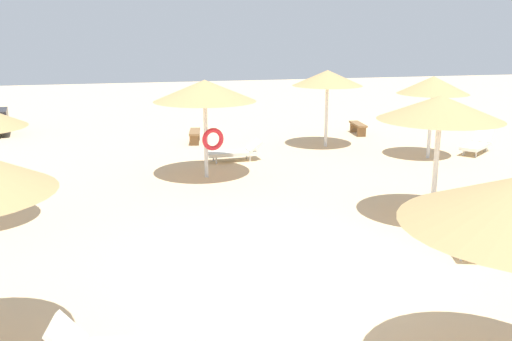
{
  "coord_description": "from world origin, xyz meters",
  "views": [
    {
      "loc": [
        -3.13,
        -9.44,
        4.43
      ],
      "look_at": [
        0.0,
        3.0,
        1.2
      ],
      "focal_mm": 39.33,
      "sensor_mm": 36.0,
      "label": 1
    }
  ],
  "objects_px": {
    "parasol_6": "(328,78)",
    "lounger_3": "(477,144)",
    "lounger_0": "(464,233)",
    "bench_1": "(358,126)",
    "parasol_1": "(205,91)",
    "bench_0": "(195,134)",
    "parasol_0": "(440,108)",
    "lounger_1": "(236,152)",
    "parasol_3": "(433,85)"
  },
  "relations": [
    {
      "from": "parasol_0",
      "to": "lounger_0",
      "type": "distance_m",
      "value": 2.94
    },
    {
      "from": "parasol_0",
      "to": "parasol_6",
      "type": "distance_m",
      "value": 8.82
    },
    {
      "from": "parasol_3",
      "to": "lounger_1",
      "type": "bearing_deg",
      "value": 169.72
    },
    {
      "from": "parasol_1",
      "to": "bench_0",
      "type": "relative_size",
      "value": 2.0
    },
    {
      "from": "lounger_0",
      "to": "bench_0",
      "type": "height_order",
      "value": "lounger_0"
    },
    {
      "from": "parasol_1",
      "to": "parasol_3",
      "type": "distance_m",
      "value": 8.1
    },
    {
      "from": "parasol_1",
      "to": "bench_0",
      "type": "xyz_separation_m",
      "value": [
        0.41,
        5.51,
        -2.3
      ]
    },
    {
      "from": "lounger_1",
      "to": "lounger_3",
      "type": "distance_m",
      "value": 8.97
    },
    {
      "from": "parasol_6",
      "to": "lounger_3",
      "type": "relative_size",
      "value": 1.58
    },
    {
      "from": "parasol_0",
      "to": "bench_1",
      "type": "height_order",
      "value": "parasol_0"
    },
    {
      "from": "parasol_3",
      "to": "bench_1",
      "type": "xyz_separation_m",
      "value": [
        -0.51,
        4.89,
        -2.22
      ]
    },
    {
      "from": "parasol_3",
      "to": "lounger_3",
      "type": "relative_size",
      "value": 1.55
    },
    {
      "from": "parasol_1",
      "to": "parasol_3",
      "type": "xyz_separation_m",
      "value": [
        8.07,
        0.74,
        -0.08
      ]
    },
    {
      "from": "lounger_1",
      "to": "bench_0",
      "type": "height_order",
      "value": "lounger_1"
    },
    {
      "from": "bench_1",
      "to": "parasol_6",
      "type": "bearing_deg",
      "value": -137.33
    },
    {
      "from": "lounger_3",
      "to": "parasol_6",
      "type": "bearing_deg",
      "value": 153.86
    },
    {
      "from": "parasol_1",
      "to": "lounger_0",
      "type": "height_order",
      "value": "parasol_1"
    },
    {
      "from": "parasol_6",
      "to": "bench_1",
      "type": "distance_m",
      "value": 3.89
    },
    {
      "from": "parasol_6",
      "to": "parasol_1",
      "type": "bearing_deg",
      "value": -146.31
    },
    {
      "from": "parasol_1",
      "to": "bench_0",
      "type": "height_order",
      "value": "parasol_1"
    },
    {
      "from": "lounger_3",
      "to": "lounger_0",
      "type": "bearing_deg",
      "value": -126.57
    },
    {
      "from": "parasol_3",
      "to": "lounger_1",
      "type": "xyz_separation_m",
      "value": [
        -6.73,
        1.22,
        -2.25
      ]
    },
    {
      "from": "lounger_1",
      "to": "lounger_3",
      "type": "xyz_separation_m",
      "value": [
        8.92,
        -0.91,
        0.01
      ]
    },
    {
      "from": "parasol_1",
      "to": "bench_1",
      "type": "distance_m",
      "value": 9.7
    },
    {
      "from": "parasol_0",
      "to": "lounger_1",
      "type": "relative_size",
      "value": 1.55
    },
    {
      "from": "parasol_3",
      "to": "lounger_1",
      "type": "relative_size",
      "value": 1.5
    },
    {
      "from": "bench_0",
      "to": "lounger_1",
      "type": "bearing_deg",
      "value": -75.42
    },
    {
      "from": "bench_1",
      "to": "bench_0",
      "type": "bearing_deg",
      "value": -179.03
    },
    {
      "from": "lounger_3",
      "to": "lounger_1",
      "type": "bearing_deg",
      "value": 174.17
    },
    {
      "from": "parasol_3",
      "to": "lounger_3",
      "type": "height_order",
      "value": "parasol_3"
    },
    {
      "from": "parasol_0",
      "to": "lounger_1",
      "type": "xyz_separation_m",
      "value": [
        -3.26,
        7.25,
        -2.38
      ]
    },
    {
      "from": "parasol_3",
      "to": "bench_0",
      "type": "height_order",
      "value": "parasol_3"
    },
    {
      "from": "parasol_3",
      "to": "bench_0",
      "type": "distance_m",
      "value": 9.29
    },
    {
      "from": "parasol_1",
      "to": "bench_0",
      "type": "distance_m",
      "value": 5.98
    },
    {
      "from": "parasol_0",
      "to": "lounger_3",
      "type": "relative_size",
      "value": 1.6
    },
    {
      "from": "lounger_3",
      "to": "parasol_0",
      "type": "bearing_deg",
      "value": -131.79
    },
    {
      "from": "parasol_0",
      "to": "lounger_1",
      "type": "distance_m",
      "value": 8.3
    },
    {
      "from": "parasol_0",
      "to": "bench_0",
      "type": "relative_size",
      "value": 1.93
    },
    {
      "from": "parasol_1",
      "to": "parasol_6",
      "type": "relative_size",
      "value": 1.05
    },
    {
      "from": "parasol_1",
      "to": "lounger_0",
      "type": "distance_m",
      "value": 8.53
    },
    {
      "from": "parasol_6",
      "to": "lounger_0",
      "type": "relative_size",
      "value": 1.48
    },
    {
      "from": "parasol_1",
      "to": "lounger_3",
      "type": "height_order",
      "value": "parasol_1"
    },
    {
      "from": "parasol_6",
      "to": "bench_1",
      "type": "height_order",
      "value": "parasol_6"
    },
    {
      "from": "parasol_6",
      "to": "lounger_3",
      "type": "bearing_deg",
      "value": -26.14
    },
    {
      "from": "parasol_0",
      "to": "lounger_0",
      "type": "height_order",
      "value": "parasol_0"
    },
    {
      "from": "parasol_0",
      "to": "bench_1",
      "type": "relative_size",
      "value": 1.94
    },
    {
      "from": "lounger_3",
      "to": "bench_1",
      "type": "xyz_separation_m",
      "value": [
        -2.7,
        4.58,
        0.02
      ]
    },
    {
      "from": "lounger_0",
      "to": "bench_0",
      "type": "bearing_deg",
      "value": 107.22
    },
    {
      "from": "lounger_3",
      "to": "bench_1",
      "type": "height_order",
      "value": "lounger_3"
    },
    {
      "from": "parasol_0",
      "to": "parasol_3",
      "type": "bearing_deg",
      "value": 60.03
    }
  ]
}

